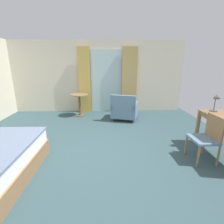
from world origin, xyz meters
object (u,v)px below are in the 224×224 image
(desk_lamp, at_px, (216,100))
(round_cafe_table, at_px, (79,100))
(desk_chair, at_px, (208,136))
(armchair_by_window, at_px, (124,110))

(desk_lamp, distance_m, round_cafe_table, 3.92)
(round_cafe_table, bearing_deg, desk_chair, -46.09)
(desk_lamp, xyz_separation_m, round_cafe_table, (-3.10, 2.34, -0.49))
(desk_chair, bearing_deg, desk_lamp, 52.26)
(armchair_by_window, bearing_deg, desk_lamp, -48.84)
(desk_lamp, height_order, round_cafe_table, desk_lamp)
(desk_chair, distance_m, round_cafe_table, 3.93)
(armchair_by_window, bearing_deg, desk_chair, -62.07)
(desk_chair, xyz_separation_m, round_cafe_table, (-2.72, 2.83, 0.06))
(desk_chair, bearing_deg, round_cafe_table, 133.91)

